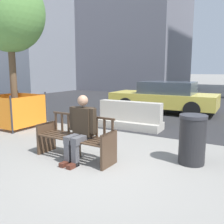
{
  "coord_description": "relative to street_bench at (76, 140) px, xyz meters",
  "views": [
    {
      "loc": [
        2.37,
        -3.61,
        1.81
      ],
      "look_at": [
        -0.75,
        1.74,
        0.75
      ],
      "focal_mm": 40.0,
      "sensor_mm": 36.0,
      "label": 1
    }
  ],
  "objects": [
    {
      "name": "street_asphalt",
      "position": [
        0.75,
        8.43,
        -0.39
      ],
      "size": [
        120.0,
        12.0,
        0.01
      ],
      "primitive_type": "cube",
      "color": "#28282B",
      "rests_on": "ground"
    },
    {
      "name": "seated_person",
      "position": [
        0.18,
        -0.06,
        0.29
      ],
      "size": [
        0.58,
        0.73,
        1.31
      ],
      "color": "#2D2319",
      "rests_on": "ground"
    },
    {
      "name": "trash_bin",
      "position": [
        2.12,
        0.9,
        0.09
      ],
      "size": [
        0.52,
        0.52,
        0.96
      ],
      "color": "#232326",
      "rests_on": "ground"
    },
    {
      "name": "street_bench",
      "position": [
        0.0,
        0.0,
        0.0
      ],
      "size": [
        1.7,
        0.58,
        0.88
      ],
      "color": "#473323",
      "rests_on": "ground"
    },
    {
      "name": "street_tree",
      "position": [
        -3.47,
        1.33,
        3.07
      ],
      "size": [
        2.13,
        2.13,
        4.66
      ],
      "color": "brown",
      "rests_on": "ground"
    },
    {
      "name": "ground_plane",
      "position": [
        0.75,
        -0.27,
        -0.4
      ],
      "size": [
        200.0,
        200.0,
        0.0
      ],
      "primitive_type": "plane",
      "color": "gray"
    },
    {
      "name": "car_taxi_near",
      "position": [
        -0.26,
        6.32,
        0.27
      ],
      "size": [
        4.42,
        1.98,
        1.31
      ],
      "color": "#DBC64C",
      "rests_on": "ground"
    },
    {
      "name": "construction_fence",
      "position": [
        -3.47,
        1.33,
        0.15
      ],
      "size": [
        1.38,
        1.38,
        1.09
      ],
      "color": "#2D2D33",
      "rests_on": "ground"
    },
    {
      "name": "jersey_barrier_centre",
      "position": [
        -0.22,
        2.96,
        -0.06
      ],
      "size": [
        2.02,
        0.73,
        0.84
      ],
      "color": "#ADA89E",
      "rests_on": "ground"
    }
  ]
}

